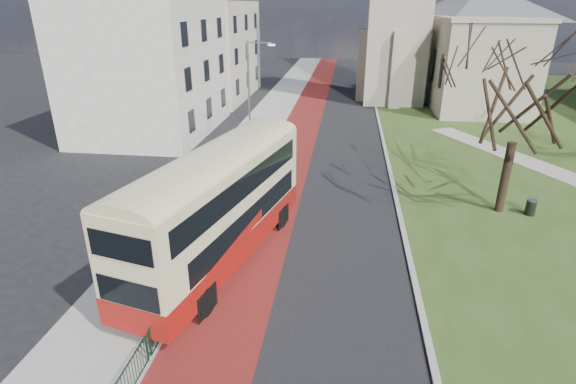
% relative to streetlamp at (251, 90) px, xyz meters
% --- Properties ---
extents(ground, '(160.00, 160.00, 0.00)m').
position_rel_streetlamp_xyz_m(ground, '(4.35, -18.00, -4.59)').
color(ground, black).
rests_on(ground, ground).
extents(road_carriageway, '(9.00, 120.00, 0.01)m').
position_rel_streetlamp_xyz_m(road_carriageway, '(5.85, 2.00, -4.59)').
color(road_carriageway, black).
rests_on(road_carriageway, ground).
extents(bus_lane, '(3.40, 120.00, 0.01)m').
position_rel_streetlamp_xyz_m(bus_lane, '(3.15, 2.00, -4.59)').
color(bus_lane, '#591414').
rests_on(bus_lane, ground).
extents(pavement_west, '(4.00, 120.00, 0.12)m').
position_rel_streetlamp_xyz_m(pavement_west, '(-0.65, 2.00, -4.53)').
color(pavement_west, gray).
rests_on(pavement_west, ground).
extents(kerb_west, '(0.25, 120.00, 0.13)m').
position_rel_streetlamp_xyz_m(kerb_west, '(1.35, 2.00, -4.53)').
color(kerb_west, '#999993').
rests_on(kerb_west, ground).
extents(kerb_east, '(0.25, 80.00, 0.13)m').
position_rel_streetlamp_xyz_m(kerb_east, '(10.45, 4.00, -4.53)').
color(kerb_east, '#999993').
rests_on(kerb_east, ground).
extents(pedestrian_railing, '(0.07, 24.00, 1.12)m').
position_rel_streetlamp_xyz_m(pedestrian_railing, '(1.40, -14.00, -4.04)').
color(pedestrian_railing, '#0B321E').
rests_on(pedestrian_railing, ground).
extents(street_block_near, '(10.30, 14.30, 13.00)m').
position_rel_streetlamp_xyz_m(street_block_near, '(-9.65, 4.00, 1.92)').
color(street_block_near, beige).
rests_on(street_block_near, ground).
extents(street_block_far, '(10.30, 16.30, 11.50)m').
position_rel_streetlamp_xyz_m(street_block_far, '(-9.65, 20.00, 1.17)').
color(street_block_far, beige).
rests_on(street_block_far, ground).
extents(streetlamp, '(2.13, 0.18, 8.00)m').
position_rel_streetlamp_xyz_m(streetlamp, '(0.00, 0.00, 0.00)').
color(streetlamp, gray).
rests_on(streetlamp, pavement_west).
extents(bus, '(5.46, 12.24, 4.99)m').
position_rel_streetlamp_xyz_m(bus, '(2.08, -16.77, -1.75)').
color(bus, maroon).
rests_on(bus, ground).
extents(winter_tree_near, '(8.25, 8.25, 10.16)m').
position_rel_streetlamp_xyz_m(winter_tree_near, '(15.97, -9.76, 2.48)').
color(winter_tree_near, black).
rests_on(winter_tree_near, grass_green).
extents(litter_bin, '(0.61, 0.61, 0.90)m').
position_rel_streetlamp_xyz_m(litter_bin, '(17.46, -10.09, -4.10)').
color(litter_bin, black).
rests_on(litter_bin, grass_green).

